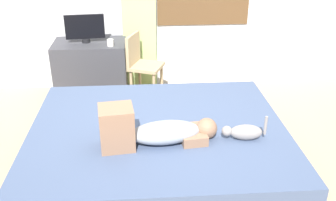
{
  "coord_description": "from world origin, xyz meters",
  "views": [
    {
      "loc": [
        -0.22,
        -2.86,
        2.19
      ],
      "look_at": [
        0.0,
        0.23,
        0.69
      ],
      "focal_mm": 41.27,
      "sensor_mm": 36.0,
      "label": 1
    }
  ],
  "objects_px": {
    "tv_monitor": "(85,28)",
    "chair_by_desk": "(141,62)",
    "cup": "(110,43)",
    "bed": "(158,153)",
    "cat": "(244,132)",
    "desk": "(92,70)",
    "person_lying": "(153,130)"
  },
  "relations": [
    {
      "from": "tv_monitor",
      "to": "chair_by_desk",
      "type": "xyz_separation_m",
      "value": [
        0.67,
        -0.13,
        -0.41
      ]
    },
    {
      "from": "cup",
      "to": "bed",
      "type": "bearing_deg",
      "value": -73.49
    },
    {
      "from": "cat",
      "to": "chair_by_desk",
      "type": "height_order",
      "value": "chair_by_desk"
    },
    {
      "from": "desk",
      "to": "chair_by_desk",
      "type": "xyz_separation_m",
      "value": [
        0.64,
        -0.13,
        0.14
      ]
    },
    {
      "from": "desk",
      "to": "cup",
      "type": "height_order",
      "value": "cup"
    },
    {
      "from": "desk",
      "to": "tv_monitor",
      "type": "distance_m",
      "value": 0.55
    },
    {
      "from": "cat",
      "to": "cup",
      "type": "distance_m",
      "value": 2.26
    },
    {
      "from": "desk",
      "to": "cup",
      "type": "xyz_separation_m",
      "value": [
        0.28,
        -0.17,
        0.41
      ]
    },
    {
      "from": "person_lying",
      "to": "chair_by_desk",
      "type": "distance_m",
      "value": 1.96
    },
    {
      "from": "tv_monitor",
      "to": "cup",
      "type": "xyz_separation_m",
      "value": [
        0.31,
        -0.17,
        -0.14
      ]
    },
    {
      "from": "chair_by_desk",
      "to": "cup",
      "type": "bearing_deg",
      "value": -174.54
    },
    {
      "from": "person_lying",
      "to": "tv_monitor",
      "type": "bearing_deg",
      "value": 109.9
    },
    {
      "from": "person_lying",
      "to": "desk",
      "type": "relative_size",
      "value": 1.05
    },
    {
      "from": "desk",
      "to": "cup",
      "type": "relative_size",
      "value": 10.88
    },
    {
      "from": "tv_monitor",
      "to": "cup",
      "type": "bearing_deg",
      "value": -28.29
    },
    {
      "from": "desk",
      "to": "tv_monitor",
      "type": "height_order",
      "value": "tv_monitor"
    },
    {
      "from": "bed",
      "to": "tv_monitor",
      "type": "bearing_deg",
      "value": 113.73
    },
    {
      "from": "bed",
      "to": "person_lying",
      "type": "bearing_deg",
      "value": -101.1
    },
    {
      "from": "person_lying",
      "to": "cup",
      "type": "xyz_separation_m",
      "value": [
        -0.44,
        1.92,
        0.13
      ]
    },
    {
      "from": "tv_monitor",
      "to": "chair_by_desk",
      "type": "relative_size",
      "value": 0.56
    },
    {
      "from": "person_lying",
      "to": "cup",
      "type": "distance_m",
      "value": 1.98
    },
    {
      "from": "cat",
      "to": "desk",
      "type": "distance_m",
      "value": 2.56
    },
    {
      "from": "person_lying",
      "to": "bed",
      "type": "bearing_deg",
      "value": 78.9
    },
    {
      "from": "tv_monitor",
      "to": "cat",
      "type": "bearing_deg",
      "value": -54.59
    },
    {
      "from": "person_lying",
      "to": "desk",
      "type": "distance_m",
      "value": 2.23
    },
    {
      "from": "desk",
      "to": "chair_by_desk",
      "type": "bearing_deg",
      "value": -11.83
    },
    {
      "from": "person_lying",
      "to": "desk",
      "type": "bearing_deg",
      "value": 109.06
    },
    {
      "from": "desk",
      "to": "tv_monitor",
      "type": "relative_size",
      "value": 1.87
    },
    {
      "from": "person_lying",
      "to": "cat",
      "type": "relative_size",
      "value": 2.64
    },
    {
      "from": "cat",
      "to": "bed",
      "type": "bearing_deg",
      "value": 159.47
    },
    {
      "from": "bed",
      "to": "desk",
      "type": "height_order",
      "value": "desk"
    },
    {
      "from": "tv_monitor",
      "to": "cup",
      "type": "relative_size",
      "value": 5.81
    }
  ]
}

